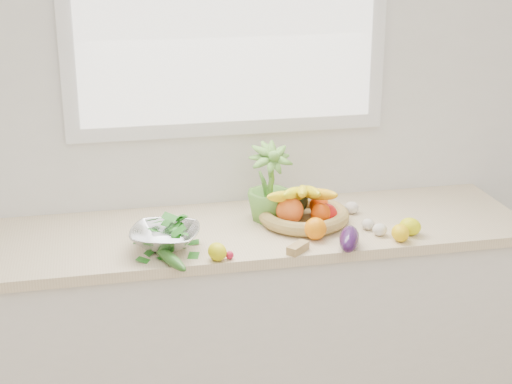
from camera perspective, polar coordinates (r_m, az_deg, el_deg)
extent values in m
cube|color=white|center=(3.20, -2.08, 6.89)|extent=(4.50, 0.02, 2.70)
cube|color=silver|center=(3.26, -0.95, -10.28)|extent=(2.20, 0.58, 0.86)
cube|color=beige|center=(3.06, -1.00, -2.94)|extent=(2.24, 0.62, 0.04)
sphere|color=orange|center=(2.94, 4.34, -2.67)|extent=(0.10, 0.10, 0.08)
ellipsoid|color=#D5CD0B|center=(2.76, -2.84, -4.36)|extent=(0.08, 0.09, 0.06)
ellipsoid|color=yellow|center=(2.96, 10.45, -2.95)|extent=(0.07, 0.08, 0.06)
ellipsoid|color=#DFE20C|center=(3.03, 11.15, -2.48)|extent=(0.11, 0.11, 0.07)
sphere|color=red|center=(3.07, 5.15, -1.65)|extent=(0.10, 0.10, 0.09)
cube|color=tan|center=(2.83, 3.06, -4.09)|extent=(0.10, 0.09, 0.03)
ellipsoid|color=silver|center=(3.06, 8.14, -2.33)|extent=(0.06, 0.06, 0.04)
ellipsoid|color=silver|center=(3.21, 6.96, -1.13)|extent=(0.07, 0.07, 0.05)
ellipsoid|color=silver|center=(3.01, 8.98, -2.72)|extent=(0.07, 0.07, 0.05)
ellipsoid|color=#2E103D|center=(2.87, 6.80, -3.41)|extent=(0.14, 0.20, 0.08)
ellipsoid|color=#2A5318|center=(2.75, -6.26, -4.84)|extent=(0.12, 0.23, 0.04)
sphere|color=red|center=(2.78, -1.93, -4.61)|extent=(0.04, 0.04, 0.03)
imported|color=#5C9737|center=(3.08, 0.98, 0.59)|extent=(0.21, 0.21, 0.32)
cylinder|color=#A68649|center=(3.11, 3.48, -2.11)|extent=(0.38, 0.38, 0.01)
torus|color=tan|center=(3.10, 3.49, -1.67)|extent=(0.44, 0.44, 0.05)
sphere|color=orange|center=(3.04, 2.47, -1.36)|extent=(0.13, 0.13, 0.11)
sphere|color=#DA4606|center=(3.05, 4.77, -1.58)|extent=(0.10, 0.10, 0.08)
sphere|color=#FF4E08|center=(3.15, 4.60, -0.94)|extent=(0.10, 0.10, 0.08)
ellipsoid|color=#213116|center=(3.14, 2.99, -0.63)|extent=(0.11, 0.11, 0.11)
ellipsoid|color=yellow|center=(3.04, 2.22, -0.33)|extent=(0.22, 0.17, 0.10)
ellipsoid|color=#FFF715|center=(3.05, 2.79, -0.07)|extent=(0.17, 0.22, 0.10)
ellipsoid|color=yellow|center=(3.05, 3.40, 0.05)|extent=(0.11, 0.24, 0.10)
ellipsoid|color=yellow|center=(3.06, 3.95, 0.02)|extent=(0.05, 0.24, 0.10)
ellipsoid|color=yellow|center=(3.07, 4.57, -0.16)|extent=(0.13, 0.24, 0.10)
cylinder|color=silver|center=(2.87, -6.59, -4.01)|extent=(0.12, 0.12, 0.02)
imported|color=silver|center=(2.85, -6.62, -3.25)|extent=(0.31, 0.31, 0.06)
ellipsoid|color=#266318|center=(2.84, -6.65, -2.56)|extent=(0.23, 0.23, 0.08)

